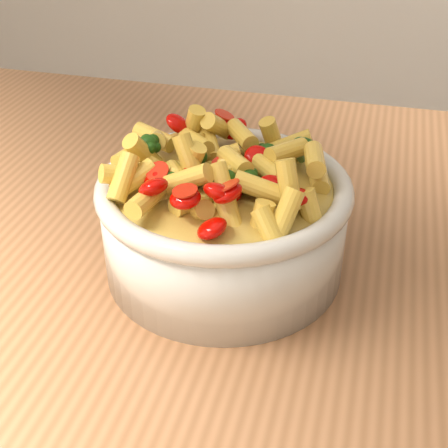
# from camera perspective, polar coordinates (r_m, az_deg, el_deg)

# --- Properties ---
(table) EXTENTS (1.20, 0.80, 0.90)m
(table) POSITION_cam_1_polar(r_m,az_deg,el_deg) (0.69, -2.64, -8.31)
(table) COLOR #A97148
(table) RESTS_ON ground
(serving_bowl) EXTENTS (0.22, 0.22, 0.10)m
(serving_bowl) POSITION_cam_1_polar(r_m,az_deg,el_deg) (0.56, 0.00, 0.10)
(serving_bowl) COLOR silver
(serving_bowl) RESTS_ON table
(pasta_salad) EXTENTS (0.18, 0.18, 0.04)m
(pasta_salad) POSITION_cam_1_polar(r_m,az_deg,el_deg) (0.53, 0.00, 5.52)
(pasta_salad) COLOR #F2B94C
(pasta_salad) RESTS_ON serving_bowl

